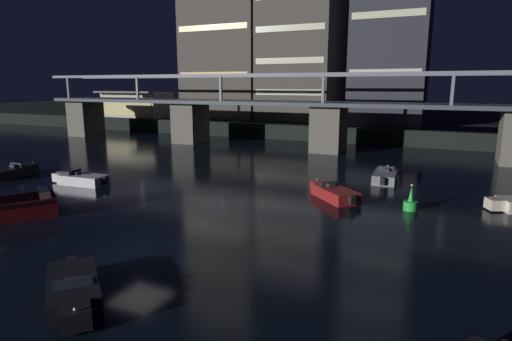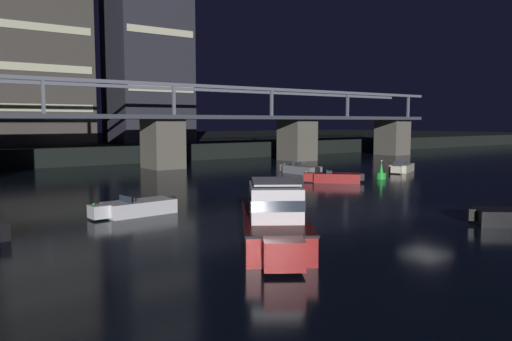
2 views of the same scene
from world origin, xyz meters
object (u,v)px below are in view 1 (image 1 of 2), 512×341
(waterfront_pavilion, at_px, (137,105))
(speedboat_mid_right, at_px, (333,193))
(tower_west_tall, at_px, (304,47))
(speedboat_far_left, at_px, (81,179))
(channel_buoy, at_px, (411,203))
(speedboat_mid_left, at_px, (73,290))
(river_bridge, at_px, (329,119))
(speedboat_far_center, at_px, (10,172))
(speedboat_mid_center, at_px, (385,176))
(tower_west_low, at_px, (224,6))

(waterfront_pavilion, bearing_deg, speedboat_mid_right, -35.80)
(tower_west_tall, bearing_deg, waterfront_pavilion, -168.10)
(speedboat_far_left, xyz_separation_m, channel_buoy, (25.29, 3.68, 0.06))
(speedboat_mid_left, bearing_deg, speedboat_mid_right, 74.23)
(river_bridge, bearing_deg, speedboat_mid_right, -73.64)
(waterfront_pavilion, height_order, speedboat_far_center, waterfront_pavilion)
(river_bridge, height_order, speedboat_mid_right, river_bridge)
(speedboat_mid_right, bearing_deg, tower_west_tall, 111.82)
(waterfront_pavilion, distance_m, speedboat_mid_left, 65.49)
(speedboat_mid_right, bearing_deg, speedboat_mid_left, -105.77)
(speedboat_far_left, bearing_deg, tower_west_tall, 84.39)
(waterfront_pavilion, relative_size, speedboat_far_center, 2.37)
(river_bridge, xyz_separation_m, speedboat_mid_right, (6.16, -20.98, -3.62))
(river_bridge, relative_size, speedboat_mid_center, 16.41)
(tower_west_low, xyz_separation_m, waterfront_pavilion, (-16.75, -3.31, -16.46))
(speedboat_mid_right, bearing_deg, waterfront_pavilion, 144.20)
(channel_buoy, bearing_deg, tower_west_tall, 117.75)
(speedboat_mid_center, relative_size, speedboat_far_left, 1.00)
(speedboat_mid_center, distance_m, channel_buoy, 8.54)
(speedboat_mid_right, bearing_deg, tower_west_low, 128.56)
(speedboat_mid_left, xyz_separation_m, channel_buoy, (10.54, 17.79, 0.06))
(river_bridge, distance_m, tower_west_low, 32.12)
(tower_west_low, relative_size, channel_buoy, 21.42)
(speedboat_mid_center, height_order, channel_buoy, channel_buoy)
(tower_west_tall, distance_m, speedboat_far_center, 47.82)
(speedboat_mid_left, bearing_deg, river_bridge, 91.36)
(river_bridge, xyz_separation_m, waterfront_pavilion, (-39.45, 11.91, 0.41))
(speedboat_mid_right, relative_size, channel_buoy, 2.50)
(river_bridge, relative_size, tower_west_tall, 3.56)
(speedboat_mid_left, distance_m, speedboat_mid_right, 19.23)
(speedboat_far_center, bearing_deg, speedboat_mid_left, -30.79)
(speedboat_mid_left, height_order, speedboat_far_left, same)
(tower_west_low, relative_size, speedboat_mid_right, 8.55)
(waterfront_pavilion, relative_size, channel_buoy, 7.05)
(speedboat_far_left, bearing_deg, tower_west_low, 102.33)
(tower_west_low, distance_m, channel_buoy, 54.30)
(tower_west_low, distance_m, tower_west_tall, 15.12)
(channel_buoy, bearing_deg, river_bridge, 117.86)
(tower_west_low, height_order, speedboat_mid_left, tower_west_low)
(river_bridge, bearing_deg, speedboat_far_center, -130.05)
(river_bridge, relative_size, speedboat_far_center, 16.40)
(waterfront_pavilion, xyz_separation_m, speedboat_far_center, (17.64, -37.85, -4.02))
(tower_west_low, bearing_deg, speedboat_mid_center, -42.55)
(speedboat_mid_center, distance_m, speedboat_mid_right, 7.80)
(tower_west_tall, distance_m, waterfront_pavilion, 32.05)
(tower_west_tall, bearing_deg, speedboat_far_left, -95.61)
(waterfront_pavilion, bearing_deg, speedboat_far_center, -65.01)
(river_bridge, xyz_separation_m, speedboat_far_center, (-21.80, -25.94, -3.62))
(speedboat_mid_left, distance_m, speedboat_far_left, 20.41)
(river_bridge, distance_m, speedboat_far_left, 29.12)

